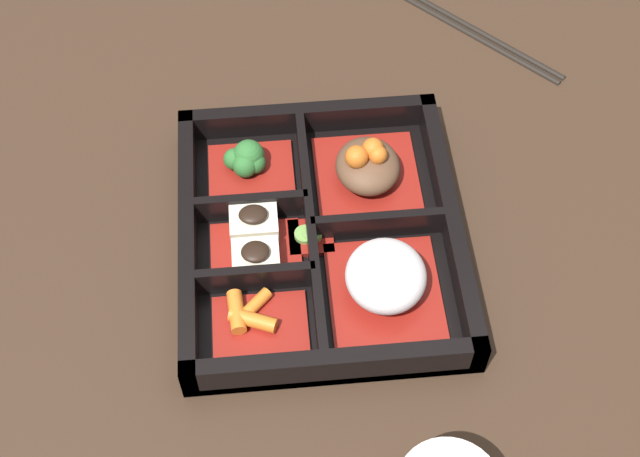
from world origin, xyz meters
TOP-DOWN VIEW (x-y plane):
  - ground_plane at (0.00, 0.00)m, footprint 3.00×3.00m
  - bento_base at (0.00, 0.00)m, footprint 0.28×0.25m
  - bento_rim at (0.00, -0.00)m, footprint 0.28×0.25m
  - bowl_stew at (-0.06, 0.05)m, footprint 0.10×0.10m
  - bowl_rice at (0.06, 0.05)m, footprint 0.10×0.10m
  - bowl_greens at (-0.08, -0.06)m, footprint 0.07×0.08m
  - bowl_tofu at (0.01, -0.06)m, footprint 0.08×0.08m
  - bowl_carrots at (0.08, -0.06)m, footprint 0.06×0.08m
  - bowl_pickles at (0.00, -0.01)m, footprint 0.04×0.04m
  - chopsticks at (-0.26, 0.19)m, footprint 0.17×0.16m

SIDE VIEW (x-z plane):
  - ground_plane at x=0.00m, z-range 0.00..0.00m
  - chopsticks at x=-0.26m, z-range 0.00..0.01m
  - bento_base at x=0.00m, z-range 0.00..0.01m
  - bowl_pickles at x=0.00m, z-range 0.01..0.02m
  - bowl_carrots at x=0.08m, z-range 0.01..0.03m
  - bento_rim at x=0.00m, z-range 0.00..0.04m
  - bowl_tofu at x=0.01m, z-range 0.01..0.04m
  - bowl_greens at x=-0.08m, z-range 0.01..0.04m
  - bowl_stew at x=-0.06m, z-range 0.00..0.05m
  - bowl_rice at x=0.06m, z-range 0.01..0.06m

